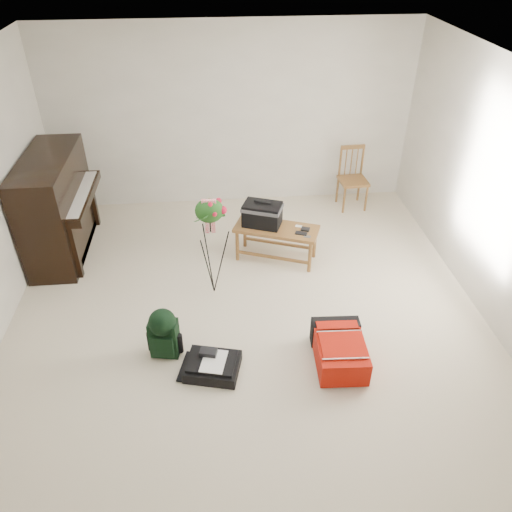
{
  "coord_description": "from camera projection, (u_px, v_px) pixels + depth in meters",
  "views": [
    {
      "loc": [
        -0.29,
        -3.9,
        3.57
      ],
      "look_at": [
        0.11,
        0.35,
        0.6
      ],
      "focal_mm": 35.0,
      "sensor_mm": 36.0,
      "label": 1
    }
  ],
  "objects": [
    {
      "name": "ceiling",
      "position": [
        245.0,
        80.0,
        3.82
      ],
      "size": [
        5.0,
        5.5,
        0.01
      ],
      "primitive_type": "cube",
      "color": "white",
      "rests_on": "wall_back"
    },
    {
      "name": "red_suitcase",
      "position": [
        338.0,
        347.0,
        4.75
      ],
      "size": [
        0.48,
        0.69,
        0.29
      ],
      "rotation": [
        0.0,
        0.0,
        -0.05
      ],
      "color": "red",
      "rests_on": "floor"
    },
    {
      "name": "wall_right",
      "position": [
        509.0,
        208.0,
        4.73
      ],
      "size": [
        0.04,
        5.5,
        2.5
      ],
      "primitive_type": "cube",
      "color": "silver",
      "rests_on": "floor"
    },
    {
      "name": "wall_back",
      "position": [
        231.0,
        118.0,
        6.78
      ],
      "size": [
        5.0,
        0.04,
        2.5
      ],
      "primitive_type": "cube",
      "color": "silver",
      "rests_on": "floor"
    },
    {
      "name": "dining_chair",
      "position": [
        353.0,
        179.0,
        7.1
      ],
      "size": [
        0.4,
        0.4,
        0.88
      ],
      "rotation": [
        0.0,
        0.0,
        0.06
      ],
      "color": "olive",
      "rests_on": "floor"
    },
    {
      "name": "bench",
      "position": [
        266.0,
        221.0,
        5.91
      ],
      "size": [
        1.07,
        0.73,
        0.77
      ],
      "rotation": [
        0.0,
        0.0,
        -0.37
      ],
      "color": "olive",
      "rests_on": "floor"
    },
    {
      "name": "floor",
      "position": [
        248.0,
        323.0,
        5.25
      ],
      "size": [
        5.0,
        5.5,
        0.01
      ],
      "primitive_type": "cube",
      "color": "beige",
      "rests_on": "ground"
    },
    {
      "name": "piano",
      "position": [
        58.0,
        208.0,
        6.05
      ],
      "size": [
        0.71,
        1.5,
        1.25
      ],
      "color": "black",
      "rests_on": "floor"
    },
    {
      "name": "black_duffel",
      "position": [
        213.0,
        365.0,
        4.66
      ],
      "size": [
        0.57,
        0.5,
        0.21
      ],
      "rotation": [
        0.0,
        0.0,
        -0.25
      ],
      "color": "black",
      "rests_on": "floor"
    },
    {
      "name": "flower_stand",
      "position": [
        212.0,
        248.0,
        5.35
      ],
      "size": [
        0.41,
        0.41,
        1.22
      ],
      "rotation": [
        0.0,
        0.0,
        -0.07
      ],
      "color": "black",
      "rests_on": "floor"
    },
    {
      "name": "green_backpack",
      "position": [
        163.0,
        331.0,
        4.72
      ],
      "size": [
        0.29,
        0.27,
        0.53
      ],
      "rotation": [
        0.0,
        0.0,
        -0.19
      ],
      "color": "black",
      "rests_on": "floor"
    }
  ]
}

